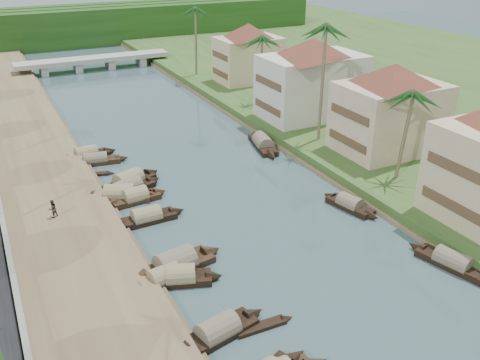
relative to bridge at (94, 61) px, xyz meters
name	(u,v)px	position (x,y,z in m)	size (l,w,h in m)	color
ground	(302,265)	(0.00, -72.00, -1.72)	(220.00, 220.00, 0.00)	#395156
left_bank	(47,198)	(-16.00, -52.00, -1.32)	(10.00, 180.00, 0.80)	brown
right_bank	(346,139)	(19.00, -52.00, -1.12)	(16.00, 180.00, 1.20)	#2B4C1E
treeline	(65,26)	(0.00, 28.00, 2.28)	(120.00, 14.00, 8.00)	#17390F
bridge	(94,61)	(0.00, 0.00, 0.00)	(28.00, 4.00, 2.40)	#9D9C93
building_mid	(391,107)	(19.99, -58.00, 4.41)	(14.11, 14.11, 9.70)	beige
building_far	(312,77)	(18.99, -44.00, 4.66)	(15.59, 15.59, 10.20)	beige
building_distant	(248,52)	(19.99, -24.00, 4.16)	(12.62, 12.62, 9.20)	#CDB389
sampan_3	(218,332)	(-9.16, -76.48, -1.31)	(7.86, 3.22, 2.09)	black
sampan_4	(164,278)	(-10.29, -69.40, -1.31)	(6.82, 2.80, 1.94)	black
sampan_5	(181,278)	(-9.18, -69.88, -1.31)	(6.51, 3.62, 2.06)	black
sampan_6	(176,265)	(-8.96, -68.17, -1.30)	(8.72, 3.51, 2.50)	black
sampan_7	(147,218)	(-8.69, -60.02, -1.31)	(7.44, 1.87, 2.00)	black
sampan_8	(135,198)	(-8.46, -55.75, -1.31)	(6.71, 2.28, 2.07)	black
sampan_9	(128,189)	(-8.58, -53.52, -1.31)	(8.02, 3.93, 2.03)	black
sampan_10	(120,196)	(-9.68, -54.64, -1.30)	(8.25, 5.00, 2.27)	black
sampan_11	(129,182)	(-8.04, -51.92, -1.30)	(8.13, 4.84, 2.31)	black
sampan_12	(96,161)	(-9.80, -44.84, -1.32)	(7.53, 2.48, 1.82)	black
sampan_13	(87,155)	(-10.34, -42.63, -1.31)	(7.13, 1.91, 1.97)	black
sampan_14	(453,263)	(10.25, -77.37, -1.31)	(3.40, 8.07, 1.96)	black
sampan_15	(350,205)	(9.03, -66.06, -1.32)	(2.83, 6.82, 1.85)	black
sampan_16	(263,144)	(9.35, -48.63, -1.31)	(3.64, 9.44, 2.26)	black
canoe_1	(261,327)	(-6.30, -76.95, -1.62)	(4.84, 0.86, 0.78)	black
canoe_2	(92,175)	(-10.90, -47.80, -1.62)	(4.85, 2.03, 0.71)	black
palm_1	(408,95)	(16.00, -64.45, 7.89)	(3.20, 3.20, 10.15)	#75694E
palm_2	(326,29)	(15.00, -51.92, 12.15)	(3.20, 3.20, 14.59)	#75694E
palm_3	(261,39)	(16.00, -35.57, 8.41)	(3.20, 3.20, 10.70)	#75694E
palm_7	(194,10)	(14.00, -16.27, 10.14)	(3.20, 3.20, 12.49)	#75694E
tree_6	(340,71)	(24.00, -43.06, 4.75)	(4.70, 4.70, 7.30)	#4D3D2C
person_far	(53,209)	(-16.12, -56.94, -0.11)	(0.79, 0.62, 1.63)	#302A21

